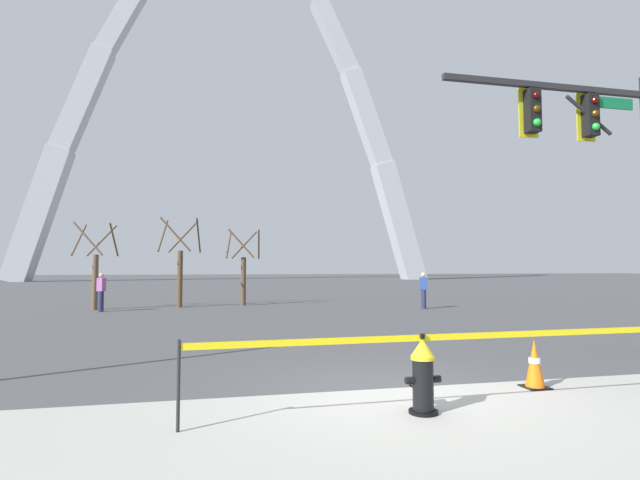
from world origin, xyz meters
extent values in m
plane|color=#474749|center=(0.00, 0.00, 0.00)|extent=(240.00, 240.00, 0.00)
cylinder|color=black|center=(-0.03, -1.04, 0.03)|extent=(0.36, 0.36, 0.05)
cylinder|color=black|center=(-0.03, -1.04, 0.36)|extent=(0.26, 0.26, 0.62)
cylinder|color=gold|center=(-0.03, -1.04, 0.69)|extent=(0.30, 0.30, 0.04)
cone|color=gold|center=(-0.03, -1.04, 0.82)|extent=(0.30, 0.30, 0.22)
cylinder|color=black|center=(-0.03, -1.04, 0.96)|extent=(0.06, 0.06, 0.06)
cylinder|color=black|center=(-0.21, -1.04, 0.42)|extent=(0.10, 0.09, 0.09)
cylinder|color=black|center=(0.15, -1.04, 0.42)|extent=(0.10, 0.09, 0.09)
cylinder|color=black|center=(-0.03, -0.84, 0.33)|extent=(0.13, 0.14, 0.13)
cylinder|color=black|center=(-0.03, -0.76, 0.33)|extent=(0.15, 0.03, 0.15)
cylinder|color=#232326|center=(-2.96, -1.08, 0.51)|extent=(0.04, 0.04, 1.02)
cube|color=yellow|center=(0.24, -1.01, 0.94)|extent=(6.41, 0.16, 0.08)
cube|color=black|center=(2.16, -0.21, 0.01)|extent=(0.36, 0.36, 0.03)
cone|color=orange|center=(2.16, -0.21, 0.38)|extent=(0.28, 0.28, 0.70)
cylinder|color=white|center=(2.16, -0.21, 0.42)|extent=(0.17, 0.17, 0.08)
cube|color=#232326|center=(4.21, 1.92, 5.60)|extent=(4.80, 0.12, 0.12)
cylinder|color=#232326|center=(5.17, 1.92, 5.05)|extent=(1.11, 0.08, 0.81)
cube|color=black|center=(5.21, 1.92, 5.05)|extent=(0.26, 0.24, 0.90)
cube|color=gold|center=(5.21, 2.06, 5.05)|extent=(0.44, 0.03, 1.04)
sphere|color=#360606|center=(5.21, 1.79, 5.33)|extent=(0.16, 0.16, 0.16)
sphere|color=#392706|center=(5.21, 1.79, 5.05)|extent=(0.16, 0.16, 0.16)
sphere|color=green|center=(5.21, 1.79, 4.77)|extent=(0.16, 0.16, 0.16)
cube|color=black|center=(3.81, 1.92, 5.05)|extent=(0.26, 0.24, 0.90)
cube|color=gold|center=(3.81, 2.06, 5.05)|extent=(0.44, 0.03, 1.04)
sphere|color=#360606|center=(3.81, 1.79, 5.33)|extent=(0.16, 0.16, 0.16)
sphere|color=#392706|center=(3.81, 1.79, 5.05)|extent=(0.16, 0.16, 0.16)
sphere|color=green|center=(3.81, 1.79, 4.77)|extent=(0.16, 0.16, 0.16)
cube|color=#0F6638|center=(5.81, 1.90, 5.35)|extent=(0.90, 0.04, 0.24)
cube|color=#B2B5BC|center=(-24.69, 61.87, 8.63)|extent=(7.83, 2.98, 18.17)
cube|color=#B2B5BC|center=(-19.75, 61.87, 24.16)|extent=(7.48, 2.66, 14.79)
cube|color=#B2B5BC|center=(-14.81, 61.87, 36.23)|extent=(7.10, 2.35, 11.45)
cube|color=#B2B5BC|center=(14.81, 61.87, 36.23)|extent=(7.10, 2.35, 11.45)
cube|color=#B2B5BC|center=(19.75, 61.87, 24.16)|extent=(7.48, 2.66, 14.79)
cube|color=#B2B5BC|center=(24.69, 61.87, 8.63)|extent=(7.83, 2.98, 18.17)
cylinder|color=brown|center=(-7.55, 15.81, 1.19)|extent=(0.24, 0.24, 2.37)
cylinder|color=brown|center=(-8.27, 15.96, 3.02)|extent=(0.33, 1.28, 1.43)
cylinder|color=brown|center=(-6.82, 15.74, 3.02)|extent=(0.21, 1.30, 1.43)
cylinder|color=brown|center=(-7.48, 16.55, 3.02)|extent=(1.30, 0.21, 1.43)
cylinder|color=brown|center=(-7.71, 15.09, 3.02)|extent=(1.28, 0.36, 1.43)
cylinder|color=brown|center=(-4.06, 16.29, 1.29)|extent=(0.24, 0.24, 2.58)
cylinder|color=brown|center=(-4.85, 16.45, 3.28)|extent=(0.35, 1.39, 1.55)
cylinder|color=brown|center=(-3.26, 16.21, 3.28)|extent=(0.22, 1.40, 1.55)
cylinder|color=brown|center=(-3.98, 17.09, 3.28)|extent=(1.40, 0.22, 1.55)
cylinder|color=brown|center=(-4.24, 15.51, 3.28)|extent=(1.39, 0.38, 1.55)
cylinder|color=brown|center=(-1.15, 16.87, 1.15)|extent=(0.24, 0.24, 2.31)
cylinder|color=brown|center=(-1.86, 17.01, 2.94)|extent=(0.33, 1.25, 1.39)
cylinder|color=brown|center=(-0.44, 16.80, 2.94)|extent=(0.20, 1.26, 1.39)
cylinder|color=brown|center=(-1.08, 17.58, 2.94)|extent=(1.26, 0.20, 1.39)
cylinder|color=brown|center=(-1.31, 16.17, 2.94)|extent=(1.25, 0.35, 1.39)
cylinder|color=#232847|center=(-7.08, 14.75, 0.42)|extent=(0.22, 0.22, 0.84)
cube|color=#995193|center=(-7.08, 14.75, 1.11)|extent=(0.39, 0.37, 0.54)
sphere|color=tan|center=(-7.08, 14.75, 1.49)|extent=(0.20, 0.20, 0.20)
cylinder|color=#232847|center=(6.50, 13.25, 0.42)|extent=(0.22, 0.22, 0.84)
cube|color=#2D4C99|center=(6.50, 13.25, 1.11)|extent=(0.38, 0.28, 0.54)
sphere|color=beige|center=(6.50, 13.25, 1.49)|extent=(0.20, 0.20, 0.20)
camera|label=1|loc=(-2.61, -6.74, 1.82)|focal=27.23mm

